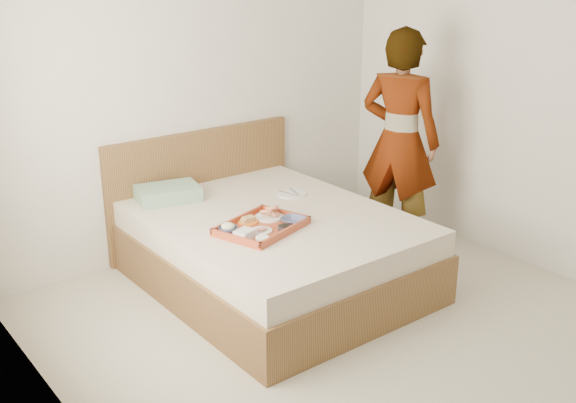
% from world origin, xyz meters
% --- Properties ---
extents(ground, '(3.50, 4.00, 0.01)m').
position_xyz_m(ground, '(0.00, 0.00, 0.00)').
color(ground, beige).
rests_on(ground, ground).
extents(wall_back, '(3.50, 0.01, 2.60)m').
position_xyz_m(wall_back, '(0.00, 2.00, 1.30)').
color(wall_back, silver).
rests_on(wall_back, ground).
extents(wall_left, '(0.01, 4.00, 2.60)m').
position_xyz_m(wall_left, '(-1.75, 0.00, 1.30)').
color(wall_left, silver).
rests_on(wall_left, ground).
extents(wall_right, '(0.01, 4.00, 2.60)m').
position_xyz_m(wall_right, '(1.75, 0.00, 1.30)').
color(wall_right, silver).
rests_on(wall_right, ground).
extents(bed, '(1.65, 2.00, 0.53)m').
position_xyz_m(bed, '(-0.02, 1.00, 0.27)').
color(bed, brown).
rests_on(bed, ground).
extents(headboard, '(1.65, 0.06, 0.95)m').
position_xyz_m(headboard, '(-0.02, 1.97, 0.47)').
color(headboard, brown).
rests_on(headboard, ground).
extents(pillow, '(0.51, 0.40, 0.11)m').
position_xyz_m(pillow, '(-0.45, 1.74, 0.58)').
color(pillow, gray).
rests_on(pillow, bed).
extents(tray, '(0.66, 0.56, 0.05)m').
position_xyz_m(tray, '(-0.24, 0.84, 0.56)').
color(tray, '#B14023').
rests_on(tray, bed).
extents(prawn_plate, '(0.25, 0.25, 0.01)m').
position_xyz_m(prawn_plate, '(-0.10, 0.95, 0.55)').
color(prawn_plate, white).
rests_on(prawn_plate, tray).
extents(navy_bowl_big, '(0.20, 0.20, 0.04)m').
position_xyz_m(navy_bowl_big, '(-0.03, 0.77, 0.57)').
color(navy_bowl_big, '#172143').
rests_on(navy_bowl_big, tray).
extents(sauce_dish, '(0.10, 0.10, 0.03)m').
position_xyz_m(sauce_dish, '(-0.15, 0.71, 0.56)').
color(sauce_dish, black).
rests_on(sauce_dish, tray).
extents(meat_plate, '(0.18, 0.18, 0.01)m').
position_xyz_m(meat_plate, '(-0.28, 0.78, 0.55)').
color(meat_plate, white).
rests_on(meat_plate, tray).
extents(bread_plate, '(0.17, 0.17, 0.01)m').
position_xyz_m(bread_plate, '(-0.26, 0.96, 0.55)').
color(bread_plate, orange).
rests_on(bread_plate, tray).
extents(salad_bowl, '(0.16, 0.16, 0.04)m').
position_xyz_m(salad_bowl, '(-0.46, 0.90, 0.56)').
color(salad_bowl, '#172143').
rests_on(salad_bowl, tray).
extents(plastic_tub, '(0.14, 0.13, 0.05)m').
position_xyz_m(plastic_tub, '(-0.43, 0.76, 0.57)').
color(plastic_tub, silver).
rests_on(plastic_tub, tray).
extents(cheese_round, '(0.10, 0.10, 0.03)m').
position_xyz_m(cheese_round, '(-0.37, 0.65, 0.56)').
color(cheese_round, white).
rests_on(cheese_round, tray).
extents(dinner_plate, '(0.24, 0.24, 0.01)m').
position_xyz_m(dinner_plate, '(0.36, 1.27, 0.54)').
color(dinner_plate, white).
rests_on(dinner_plate, bed).
extents(person, '(0.62, 0.75, 1.76)m').
position_xyz_m(person, '(1.19, 0.97, 0.88)').
color(person, silver).
rests_on(person, ground).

